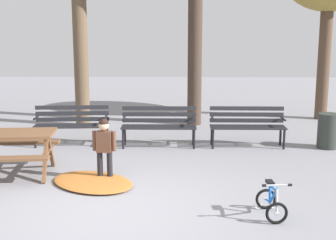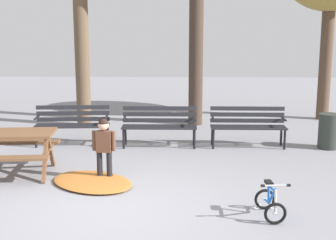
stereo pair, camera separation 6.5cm
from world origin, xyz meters
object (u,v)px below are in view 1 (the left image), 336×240
(park_bench_left, at_px, (159,123))
(trash_bin, at_px, (328,131))
(park_bench_right, at_px, (247,123))
(kids_bicycle, at_px, (271,202))
(picnic_table, at_px, (1,142))
(child_standing, at_px, (104,144))
(park_bench_far_left, at_px, (72,122))

(park_bench_left, height_order, trash_bin, park_bench_left)
(park_bench_right, relative_size, trash_bin, 2.15)
(kids_bicycle, bearing_deg, park_bench_right, 86.75)
(picnic_table, height_order, child_standing, child_standing)
(park_bench_left, relative_size, trash_bin, 2.16)
(park_bench_left, bearing_deg, kids_bicycle, -66.25)
(park_bench_left, bearing_deg, park_bench_far_left, 177.72)
(kids_bicycle, bearing_deg, trash_bin, 62.77)
(picnic_table, bearing_deg, child_standing, -5.65)
(kids_bicycle, bearing_deg, park_bench_left, 113.75)
(park_bench_right, height_order, kids_bicycle, park_bench_right)
(park_bench_left, bearing_deg, picnic_table, -141.06)
(picnic_table, relative_size, park_bench_left, 1.20)
(park_bench_left, xyz_separation_m, kids_bicycle, (1.68, -3.82, -0.31))
(picnic_table, distance_m, park_bench_right, 5.01)
(trash_bin, bearing_deg, park_bench_left, 178.52)
(park_bench_far_left, bearing_deg, park_bench_right, -0.72)
(picnic_table, distance_m, trash_bin, 6.56)
(park_bench_far_left, height_order, child_standing, child_standing)
(park_bench_right, xyz_separation_m, trash_bin, (1.70, -0.12, -0.14))
(park_bench_far_left, distance_m, park_bench_right, 3.81)
(picnic_table, relative_size, park_bench_far_left, 1.18)
(child_standing, relative_size, trash_bin, 1.41)
(park_bench_left, relative_size, child_standing, 1.53)
(park_bench_right, height_order, trash_bin, park_bench_right)
(park_bench_right, bearing_deg, kids_bicycle, -93.25)
(park_bench_far_left, relative_size, kids_bicycle, 2.79)
(picnic_table, distance_m, kids_bicycle, 4.65)
(trash_bin, bearing_deg, park_bench_right, 175.92)
(picnic_table, height_order, park_bench_far_left, park_bench_far_left)
(picnic_table, height_order, trash_bin, picnic_table)
(park_bench_left, height_order, kids_bicycle, park_bench_left)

